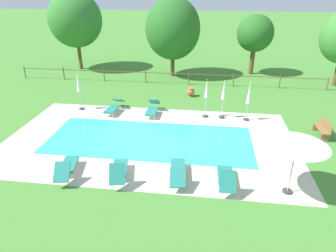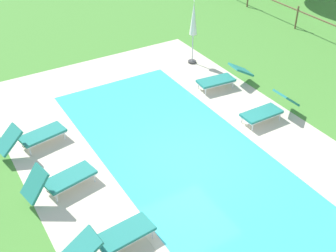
% 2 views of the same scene
% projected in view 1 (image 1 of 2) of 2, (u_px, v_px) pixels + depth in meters
% --- Properties ---
extents(ground_plane, '(160.00, 160.00, 0.00)m').
position_uv_depth(ground_plane, '(150.00, 140.00, 15.30)').
color(ground_plane, '#478433').
extents(pool_deck_paving, '(14.55, 8.42, 0.01)m').
position_uv_depth(pool_deck_paving, '(150.00, 140.00, 15.29)').
color(pool_deck_paving, beige).
rests_on(pool_deck_paving, ground).
extents(swimming_pool_water, '(10.31, 4.18, 0.01)m').
position_uv_depth(swimming_pool_water, '(150.00, 140.00, 15.29)').
color(swimming_pool_water, '#38C6D1').
rests_on(swimming_pool_water, ground).
extents(pool_coping_rim, '(10.79, 4.66, 0.01)m').
position_uv_depth(pool_coping_rim, '(150.00, 140.00, 15.29)').
color(pool_coping_rim, beige).
rests_on(pool_coping_rim, ground).
extents(sun_lounger_north_near_steps, '(0.95, 2.04, 0.88)m').
position_uv_depth(sun_lounger_north_near_steps, '(67.00, 167.00, 12.37)').
color(sun_lounger_north_near_steps, '#237A70').
rests_on(sun_lounger_north_near_steps, ground).
extents(sun_lounger_north_mid, '(0.94, 1.94, 0.99)m').
position_uv_depth(sun_lounger_north_mid, '(119.00, 170.00, 12.12)').
color(sun_lounger_north_mid, '#237A70').
rests_on(sun_lounger_north_mid, ground).
extents(sun_lounger_north_far, '(0.78, 2.09, 0.76)m').
position_uv_depth(sun_lounger_north_far, '(178.00, 170.00, 12.16)').
color(sun_lounger_north_far, '#237A70').
rests_on(sun_lounger_north_far, ground).
extents(sun_lounger_north_end, '(0.65, 1.84, 1.01)m').
position_uv_depth(sun_lounger_north_end, '(226.00, 177.00, 11.66)').
color(sun_lounger_north_end, '#237A70').
rests_on(sun_lounger_north_end, ground).
extents(sun_lounger_south_near_corner, '(0.79, 2.10, 0.75)m').
position_uv_depth(sun_lounger_south_near_corner, '(114.00, 106.00, 18.46)').
color(sun_lounger_south_near_corner, '#237A70').
rests_on(sun_lounger_south_near_corner, ground).
extents(sun_lounger_south_far, '(0.61, 2.00, 0.85)m').
position_uv_depth(sun_lounger_south_far, '(152.00, 109.00, 18.13)').
color(sun_lounger_south_far, '#237A70').
rests_on(sun_lounger_south_far, ground).
extents(patio_umbrella_open_foreground, '(2.24, 2.24, 2.42)m').
position_uv_depth(patio_umbrella_open_foreground, '(298.00, 142.00, 10.53)').
color(patio_umbrella_open_foreground, '#383838').
rests_on(patio_umbrella_open_foreground, ground).
extents(patio_umbrella_closed_row_west, '(0.32, 0.32, 2.29)m').
position_uv_depth(patio_umbrella_closed_row_west, '(224.00, 93.00, 17.13)').
color(patio_umbrella_closed_row_west, '#383838').
rests_on(patio_umbrella_closed_row_west, ground).
extents(patio_umbrella_closed_row_mid_west, '(0.32, 0.32, 2.48)m').
position_uv_depth(patio_umbrella_closed_row_mid_west, '(78.00, 84.00, 18.28)').
color(patio_umbrella_closed_row_mid_west, '#383838').
rests_on(patio_umbrella_closed_row_mid_west, ground).
extents(patio_umbrella_closed_row_centre, '(0.32, 0.32, 2.34)m').
position_uv_depth(patio_umbrella_closed_row_centre, '(249.00, 96.00, 16.86)').
color(patio_umbrella_closed_row_centre, '#383838').
rests_on(patio_umbrella_closed_row_centre, ground).
extents(patio_umbrella_closed_row_mid_east, '(0.32, 0.32, 2.32)m').
position_uv_depth(patio_umbrella_closed_row_mid_east, '(207.00, 93.00, 17.27)').
color(patio_umbrella_closed_row_mid_east, '#383838').
rests_on(patio_umbrella_closed_row_mid_east, ground).
extents(wooden_bench_lawn_side, '(0.45, 1.50, 0.87)m').
position_uv_depth(wooden_bench_lawn_side, '(323.00, 128.00, 15.48)').
color(wooden_bench_lawn_side, olive).
rests_on(wooden_bench_lawn_side, ground).
extents(terracotta_urn_near_fence, '(0.56, 0.56, 0.61)m').
position_uv_depth(terracotta_urn_near_fence, '(191.00, 92.00, 21.05)').
color(terracotta_urn_near_fence, '#B7663D').
rests_on(terracotta_urn_near_fence, ground).
extents(perimeter_fence, '(24.05, 0.08, 1.05)m').
position_uv_depth(perimeter_fence, '(167.00, 75.00, 23.51)').
color(perimeter_fence, brown).
rests_on(perimeter_fence, ground).
extents(tree_far_west, '(4.43, 4.43, 6.35)m').
position_uv_depth(tree_far_west, '(173.00, 29.00, 24.23)').
color(tree_far_west, brown).
rests_on(tree_far_west, ground).
extents(tree_west_mid, '(3.02, 3.02, 4.97)m').
position_uv_depth(tree_west_mid, '(255.00, 34.00, 24.99)').
color(tree_west_mid, brown).
rests_on(tree_west_mid, ground).
extents(tree_centre, '(4.61, 4.61, 6.72)m').
position_uv_depth(tree_centre, '(75.00, 20.00, 26.11)').
color(tree_centre, brown).
rests_on(tree_centre, ground).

